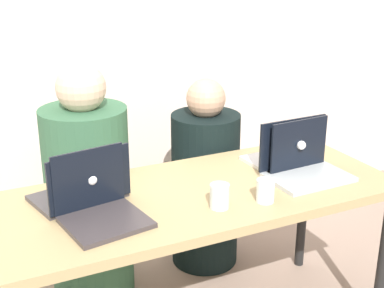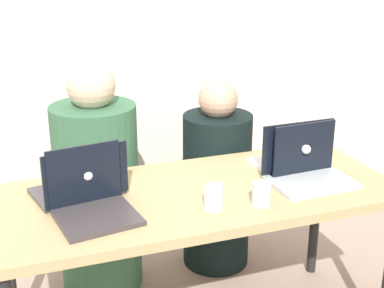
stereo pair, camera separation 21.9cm
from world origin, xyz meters
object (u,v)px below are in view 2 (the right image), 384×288
(laptop_front_left, at_px, (93,202))
(water_glass_center, at_px, (215,199))
(person_on_right, at_px, (217,185))
(water_glass_right, at_px, (261,195))
(laptop_back_left, at_px, (80,185))
(laptop_front_right, at_px, (307,169))
(laptop_back_right, at_px, (293,159))
(person_on_left, at_px, (98,191))

(laptop_front_left, height_order, water_glass_center, laptop_front_left)
(laptop_front_left, bearing_deg, person_on_right, 31.24)
(person_on_right, height_order, water_glass_right, person_on_right)
(laptop_back_left, height_order, water_glass_right, laptop_back_left)
(laptop_front_right, height_order, laptop_back_right, laptop_back_right)
(person_on_left, bearing_deg, person_on_right, -167.06)
(laptop_back_left, distance_m, laptop_front_left, 0.18)
(laptop_front_right, bearing_deg, water_glass_center, -167.47)
(person_on_right, relative_size, laptop_front_right, 2.98)
(laptop_front_left, height_order, laptop_back_right, laptop_front_left)
(laptop_front_right, xyz_separation_m, water_glass_right, (-0.29, -0.15, -0.01))
(laptop_back_left, relative_size, laptop_front_left, 1.21)
(person_on_left, relative_size, laptop_back_right, 3.81)
(person_on_left, height_order, laptop_front_right, person_on_left)
(person_on_left, xyz_separation_m, water_glass_center, (0.33, -0.75, 0.25))
(person_on_right, xyz_separation_m, water_glass_center, (-0.32, -0.75, 0.31))
(water_glass_center, bearing_deg, laptop_back_right, 27.34)
(laptop_front_left, bearing_deg, laptop_front_right, -8.16)
(laptop_back_left, height_order, water_glass_center, laptop_back_left)
(water_glass_center, bearing_deg, laptop_back_left, 149.17)
(laptop_front_left, distance_m, water_glass_center, 0.46)
(laptop_back_right, bearing_deg, laptop_front_right, 84.27)
(person_on_left, height_order, laptop_back_right, person_on_left)
(water_glass_right, distance_m, water_glass_center, 0.18)
(laptop_back_left, height_order, laptop_front_left, laptop_front_left)
(laptop_back_left, bearing_deg, person_on_right, -162.03)
(laptop_back_left, distance_m, laptop_front_right, 0.95)
(person_on_right, bearing_deg, laptop_back_left, 39.65)
(laptop_front_right, height_order, water_glass_right, laptop_front_right)
(laptop_back_left, distance_m, water_glass_center, 0.54)
(laptop_front_left, bearing_deg, water_glass_center, -22.08)
(water_glass_right, bearing_deg, laptop_front_right, 27.17)
(laptop_front_right, distance_m, laptop_front_left, 0.91)
(water_glass_right, relative_size, water_glass_center, 0.96)
(laptop_front_right, xyz_separation_m, laptop_back_right, (0.01, 0.13, 0.00))
(person_on_left, distance_m, water_glass_center, 0.85)
(laptop_back_left, xyz_separation_m, laptop_front_left, (0.02, -0.17, 0.00))
(laptop_back_left, distance_m, laptop_back_right, 0.94)
(laptop_back_left, xyz_separation_m, laptop_front_right, (0.93, -0.16, 0.00))
(laptop_back_left, bearing_deg, person_on_left, -119.51)
(laptop_back_right, height_order, water_glass_right, laptop_back_right)
(person_on_left, distance_m, laptop_back_right, 0.98)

